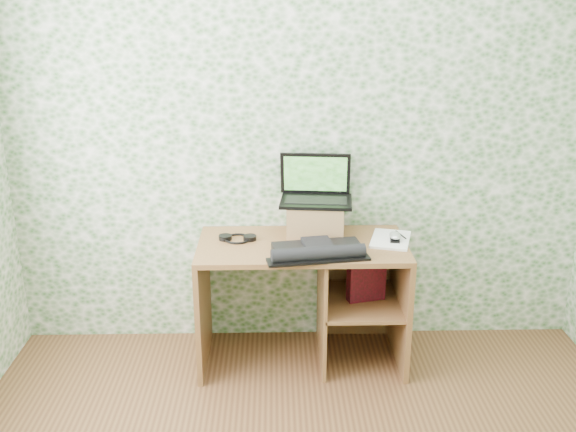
{
  "coord_description": "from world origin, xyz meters",
  "views": [
    {
      "loc": [
        -0.16,
        -1.98,
        2.11
      ],
      "look_at": [
        -0.08,
        1.39,
        0.94
      ],
      "focal_mm": 40.0,
      "sensor_mm": 36.0,
      "label": 1
    }
  ],
  "objects_px": {
    "riser": "(316,219)",
    "notepad": "(391,239)",
    "desk": "(315,284)",
    "laptop": "(316,190)",
    "keyboard": "(318,251)"
  },
  "relations": [
    {
      "from": "riser",
      "to": "notepad",
      "type": "relative_size",
      "value": 1.08
    },
    {
      "from": "keyboard",
      "to": "desk",
      "type": "bearing_deg",
      "value": 80.82
    },
    {
      "from": "riser",
      "to": "notepad",
      "type": "bearing_deg",
      "value": -14.58
    },
    {
      "from": "laptop",
      "to": "notepad",
      "type": "xyz_separation_m",
      "value": [
        0.43,
        -0.16,
        -0.25
      ]
    },
    {
      "from": "keyboard",
      "to": "laptop",
      "type": "bearing_deg",
      "value": 79.63
    },
    {
      "from": "notepad",
      "to": "desk",
      "type": "bearing_deg",
      "value": -163.94
    },
    {
      "from": "riser",
      "to": "keyboard",
      "type": "xyz_separation_m",
      "value": [
        -0.01,
        -0.32,
        -0.07
      ]
    },
    {
      "from": "keyboard",
      "to": "notepad",
      "type": "relative_size",
      "value": 1.87
    },
    {
      "from": "riser",
      "to": "laptop",
      "type": "bearing_deg",
      "value": 90.0
    },
    {
      "from": "desk",
      "to": "laptop",
      "type": "relative_size",
      "value": 2.71
    },
    {
      "from": "laptop",
      "to": "notepad",
      "type": "distance_m",
      "value": 0.52
    },
    {
      "from": "notepad",
      "to": "keyboard",
      "type": "bearing_deg",
      "value": -138.99
    },
    {
      "from": "riser",
      "to": "notepad",
      "type": "distance_m",
      "value": 0.45
    },
    {
      "from": "laptop",
      "to": "notepad",
      "type": "relative_size",
      "value": 1.45
    },
    {
      "from": "desk",
      "to": "keyboard",
      "type": "bearing_deg",
      "value": -90.38
    }
  ]
}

